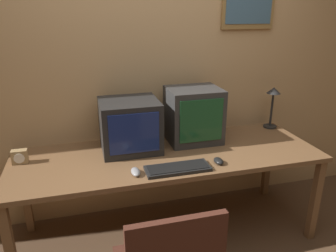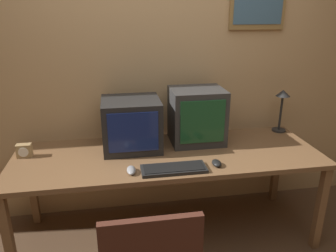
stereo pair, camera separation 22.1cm
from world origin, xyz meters
TOP-DOWN VIEW (x-y plane):
  - wall_back at (0.01, 1.21)m, footprint 8.00×0.08m
  - desk at (0.00, 0.73)m, footprint 2.29×0.79m
  - monitor_left at (-0.26, 0.89)m, footprint 0.44×0.41m
  - monitor_right at (0.27, 0.92)m, footprint 0.42×0.36m
  - keyboard_main at (-0.01, 0.45)m, footprint 0.44×0.17m
  - mouse_near_keyboard at (0.30, 0.47)m, footprint 0.06×0.10m
  - mouse_far_corner at (-0.29, 0.46)m, footprint 0.06×0.12m
  - desk_clock at (-1.05, 0.84)m, footprint 0.11×0.06m
  - desk_lamp at (1.05, 1.02)m, footprint 0.12×0.12m

SIDE VIEW (x-z plane):
  - desk at x=0.00m, z-range 0.30..1.04m
  - keyboard_main at x=-0.01m, z-range 0.73..0.76m
  - mouse_far_corner at x=-0.29m, z-range 0.73..0.77m
  - mouse_near_keyboard at x=0.30m, z-range 0.73..0.77m
  - desk_clock at x=-1.05m, z-range 0.73..0.83m
  - monitor_left at x=-0.26m, z-range 0.73..1.12m
  - monitor_right at x=0.27m, z-range 0.73..1.17m
  - desk_lamp at x=1.05m, z-range 0.81..1.18m
  - wall_back at x=0.01m, z-range 0.00..2.60m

